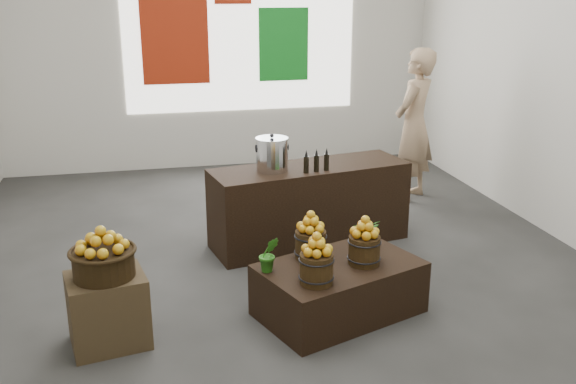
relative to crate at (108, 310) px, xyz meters
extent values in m
plane|color=#363634|center=(1.43, 1.19, -0.27)|extent=(7.00, 7.00, 0.00)
cube|color=beige|center=(1.43, 4.69, 1.73)|extent=(6.00, 0.04, 4.00)
cube|color=white|center=(1.73, 4.67, 1.73)|extent=(3.20, 0.02, 2.40)
cube|color=maroon|center=(0.83, 4.66, 1.63)|extent=(0.90, 0.04, 1.40)
cube|color=#137A1F|center=(2.33, 4.66, 1.43)|extent=(0.70, 0.04, 1.00)
cube|color=#483821|center=(0.00, 0.00, 0.00)|extent=(0.61, 0.53, 0.54)
cylinder|color=black|center=(0.00, 0.00, 0.37)|extent=(0.43, 0.43, 0.19)
cube|color=black|center=(1.76, 0.07, -0.06)|extent=(1.41, 1.13, 0.42)
cylinder|color=#34230E|center=(1.49, -0.21, 0.27)|extent=(0.25, 0.25, 0.23)
cylinder|color=#34230E|center=(1.94, 0.03, 0.27)|extent=(0.25, 0.25, 0.23)
cylinder|color=#34230E|center=(1.56, 0.24, 0.27)|extent=(0.25, 0.25, 0.23)
imported|color=#256916|center=(2.05, 0.33, 0.28)|extent=(0.25, 0.23, 0.25)
imported|color=#256916|center=(1.19, 0.06, 0.30)|extent=(0.16, 0.13, 0.28)
cube|color=black|center=(1.90, 1.55, 0.13)|extent=(2.04, 0.98, 0.80)
cylinder|color=silver|center=(1.51, 1.48, 0.69)|extent=(0.30, 0.30, 0.30)
imported|color=tan|center=(3.48, 2.67, 0.64)|extent=(0.78, 0.77, 1.81)
camera|label=1|loc=(0.34, -4.30, 2.23)|focal=40.00mm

